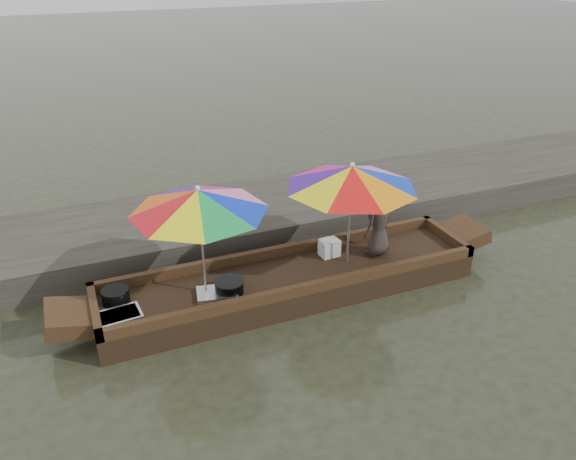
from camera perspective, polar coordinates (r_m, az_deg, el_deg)
name	(u,v)px	position (r m, az deg, el deg)	size (l,w,h in m)	color
water	(291,294)	(8.24, 0.27, -6.50)	(80.00, 80.00, 0.00)	#272D18
dock	(243,218)	(9.91, -4.63, 1.26)	(22.00, 2.20, 0.50)	#2D2B26
boat_hull	(291,284)	(8.14, 0.27, -5.47)	(5.47, 1.20, 0.35)	black
cooking_pot	(116,296)	(7.73, -17.11, -6.41)	(0.36, 0.36, 0.19)	black
tray_crayfish	(119,317)	(7.40, -16.75, -8.47)	(0.54, 0.37, 0.09)	silver
tray_scallop	(217,293)	(7.62, -7.21, -6.40)	(0.54, 0.37, 0.06)	silver
charcoal_grill	(229,287)	(7.61, -5.99, -5.81)	(0.38, 0.38, 0.18)	black
supply_bag	(329,248)	(8.46, 4.22, -1.80)	(0.28, 0.22, 0.26)	silver
vendor	(379,223)	(8.42, 9.22, 0.72)	(0.51, 0.33, 1.03)	#322925
umbrella_bow	(202,241)	(7.33, -8.75, -1.16)	(1.77, 1.77, 1.55)	pink
umbrella_stern	(350,214)	(8.03, 6.29, 1.62)	(1.87, 1.87, 1.55)	pink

